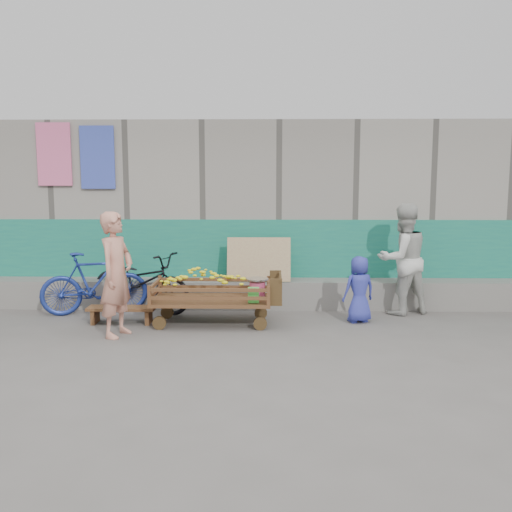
{
  "coord_description": "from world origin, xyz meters",
  "views": [
    {
      "loc": [
        0.45,
        -6.66,
        2.11
      ],
      "look_at": [
        0.28,
        1.2,
        1.0
      ],
      "focal_mm": 40.0,
      "sensor_mm": 36.0,
      "label": 1
    }
  ],
  "objects_px": {
    "woman": "(403,259)",
    "child": "(359,289)",
    "banana_cart": "(209,288)",
    "bicycle_blue": "(94,283)",
    "bench": "(122,311)",
    "vendor_man": "(116,274)",
    "bicycle_dark": "(141,282)"
  },
  "relations": [
    {
      "from": "bench",
      "to": "woman",
      "type": "relative_size",
      "value": 0.57
    },
    {
      "from": "bench",
      "to": "bicycle_blue",
      "type": "relative_size",
      "value": 0.61
    },
    {
      "from": "bicycle_blue",
      "to": "woman",
      "type": "bearing_deg",
      "value": -106.22
    },
    {
      "from": "bicycle_dark",
      "to": "bicycle_blue",
      "type": "height_order",
      "value": "bicycle_blue"
    },
    {
      "from": "child",
      "to": "bench",
      "type": "bearing_deg",
      "value": -16.74
    },
    {
      "from": "woman",
      "to": "bicycle_blue",
      "type": "bearing_deg",
      "value": -18.34
    },
    {
      "from": "bicycle_dark",
      "to": "bicycle_blue",
      "type": "distance_m",
      "value": 0.69
    },
    {
      "from": "bench",
      "to": "woman",
      "type": "xyz_separation_m",
      "value": [
        4.16,
        0.69,
        0.67
      ]
    },
    {
      "from": "bicycle_blue",
      "to": "child",
      "type": "bearing_deg",
      "value": -113.6
    },
    {
      "from": "bench",
      "to": "child",
      "type": "bearing_deg",
      "value": 2.54
    },
    {
      "from": "bench",
      "to": "woman",
      "type": "height_order",
      "value": "woman"
    },
    {
      "from": "woman",
      "to": "bicycle_blue",
      "type": "height_order",
      "value": "woman"
    },
    {
      "from": "bicycle_dark",
      "to": "bicycle_blue",
      "type": "bearing_deg",
      "value": 130.23
    },
    {
      "from": "vendor_man",
      "to": "child",
      "type": "bearing_deg",
      "value": -59.78
    },
    {
      "from": "banana_cart",
      "to": "child",
      "type": "relative_size",
      "value": 1.89
    },
    {
      "from": "banana_cart",
      "to": "vendor_man",
      "type": "relative_size",
      "value": 1.11
    },
    {
      "from": "bench",
      "to": "bicycle_blue",
      "type": "xyz_separation_m",
      "value": [
        -0.55,
        0.55,
        0.3
      ]
    },
    {
      "from": "banana_cart",
      "to": "woman",
      "type": "xyz_separation_m",
      "value": [
        2.89,
        0.7,
        0.32
      ]
    },
    {
      "from": "woman",
      "to": "bicycle_blue",
      "type": "xyz_separation_m",
      "value": [
        -4.71,
        -0.13,
        -0.37
      ]
    },
    {
      "from": "child",
      "to": "vendor_man",
      "type": "bearing_deg",
      "value": -5.93
    },
    {
      "from": "bicycle_dark",
      "to": "banana_cart",
      "type": "bearing_deg",
      "value": -100.26
    },
    {
      "from": "banana_cart",
      "to": "vendor_man",
      "type": "height_order",
      "value": "vendor_man"
    },
    {
      "from": "woman",
      "to": "child",
      "type": "height_order",
      "value": "woman"
    },
    {
      "from": "bench",
      "to": "bicycle_blue",
      "type": "bearing_deg",
      "value": 134.81
    },
    {
      "from": "child",
      "to": "bicycle_dark",
      "type": "relative_size",
      "value": 0.54
    },
    {
      "from": "bench",
      "to": "vendor_man",
      "type": "bearing_deg",
      "value": -79.78
    },
    {
      "from": "banana_cart",
      "to": "child",
      "type": "xyz_separation_m",
      "value": [
        2.15,
        0.17,
        -0.04
      ]
    },
    {
      "from": "bench",
      "to": "woman",
      "type": "distance_m",
      "value": 4.27
    },
    {
      "from": "bench",
      "to": "bicycle_dark",
      "type": "distance_m",
      "value": 0.82
    },
    {
      "from": "child",
      "to": "bicycle_dark",
      "type": "bearing_deg",
      "value": -29.62
    },
    {
      "from": "bicycle_dark",
      "to": "woman",
      "type": "bearing_deg",
      "value": -67.48
    },
    {
      "from": "banana_cart",
      "to": "bicycle_blue",
      "type": "distance_m",
      "value": 1.91
    }
  ]
}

